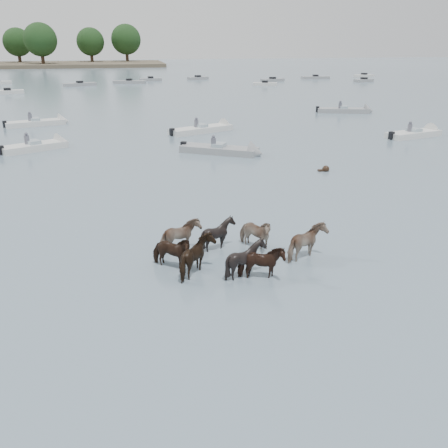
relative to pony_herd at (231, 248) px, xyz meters
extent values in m
plane|color=slate|center=(0.57, -2.20, -0.57)|extent=(400.00, 400.00, 0.00)
imported|color=black|center=(-2.14, -0.01, -0.01)|extent=(1.75, 1.47, 1.36)
imported|color=gray|center=(-1.62, 1.37, -0.02)|extent=(1.76, 1.77, 1.36)
imported|color=black|center=(-0.19, 1.33, -0.01)|extent=(1.54, 1.46, 1.36)
imported|color=gray|center=(1.18, 1.08, -0.02)|extent=(1.60, 1.69, 1.35)
imported|color=black|center=(-1.28, -0.70, 0.03)|extent=(1.48, 1.65, 1.45)
imported|color=black|center=(0.27, -1.13, 0.01)|extent=(1.63, 1.56, 1.42)
imported|color=black|center=(0.71, -1.45, -0.04)|extent=(1.65, 0.95, 1.32)
imported|color=#7E6656|center=(2.83, -0.31, 0.02)|extent=(1.81, 1.86, 1.43)
sphere|color=black|center=(8.57, 11.40, -0.45)|extent=(0.44, 0.44, 0.44)
cube|color=black|center=(8.32, 11.40, -0.55)|extent=(0.50, 0.22, 0.18)
cube|color=silver|center=(-9.93, 21.39, -0.37)|extent=(4.78, 3.71, 0.55)
cone|color=silver|center=(-7.95, 22.56, -0.37)|extent=(1.59, 1.84, 1.60)
cube|color=#99ADB7|center=(-9.93, 21.39, -0.02)|extent=(1.26, 1.37, 0.35)
cube|color=black|center=(-11.91, 20.23, -0.22)|extent=(0.48, 0.48, 0.60)
cylinder|color=#595966|center=(-10.33, 21.39, 0.18)|extent=(0.36, 0.36, 0.70)
sphere|color=#595966|center=(-10.33, 21.39, 0.63)|extent=(0.24, 0.24, 0.24)
cube|color=gray|center=(3.12, 17.59, -0.37)|extent=(5.53, 4.22, 0.55)
cone|color=gray|center=(5.47, 16.16, -0.37)|extent=(1.60, 1.83, 1.60)
cube|color=#99ADB7|center=(3.12, 17.59, -0.02)|extent=(1.27, 1.37, 0.35)
cube|color=black|center=(0.77, 19.02, -0.22)|extent=(0.48, 0.48, 0.60)
cylinder|color=#595966|center=(2.72, 17.59, 0.18)|extent=(0.36, 0.36, 0.70)
sphere|color=#595966|center=(2.72, 17.59, 0.63)|extent=(0.24, 0.24, 0.24)
cube|color=silver|center=(3.21, 26.01, -0.37)|extent=(5.99, 3.91, 0.55)
cone|color=silver|center=(5.87, 27.24, -0.37)|extent=(1.49, 1.83, 1.60)
cube|color=#99ADB7|center=(3.21, 26.01, -0.02)|extent=(1.20, 1.35, 0.35)
cube|color=black|center=(0.55, 24.78, -0.22)|extent=(0.46, 0.46, 0.60)
cylinder|color=#595966|center=(2.81, 26.01, 0.18)|extent=(0.36, 0.36, 0.70)
sphere|color=#595966|center=(2.81, 26.01, 0.63)|extent=(0.24, 0.24, 0.24)
cube|color=silver|center=(20.12, 20.24, -0.37)|extent=(5.25, 2.90, 0.55)
cone|color=silver|center=(22.52, 20.92, -0.37)|extent=(1.30, 1.78, 1.60)
cube|color=#99ADB7|center=(20.12, 20.24, -0.02)|extent=(1.07, 1.30, 0.35)
cube|color=black|center=(17.71, 19.57, -0.22)|extent=(0.43, 0.43, 0.60)
cylinder|color=#595966|center=(19.72, 20.24, 0.18)|extent=(0.36, 0.36, 0.70)
sphere|color=#595966|center=(19.72, 20.24, 0.63)|extent=(0.24, 0.24, 0.24)
cube|color=gray|center=(20.66, 34.78, -0.37)|extent=(5.87, 3.11, 0.55)
cone|color=gray|center=(23.37, 34.00, -0.37)|extent=(1.31, 1.79, 1.60)
cube|color=#99ADB7|center=(20.66, 34.78, -0.02)|extent=(1.08, 1.30, 0.35)
cube|color=black|center=(17.94, 35.57, -0.22)|extent=(0.43, 0.43, 0.60)
cylinder|color=#595966|center=(20.26, 34.78, 0.18)|extent=(0.36, 0.36, 0.70)
sphere|color=#595966|center=(20.26, 34.78, 0.63)|extent=(0.24, 0.24, 0.24)
cube|color=silver|center=(-11.47, 32.68, -0.37)|extent=(5.53, 3.10, 0.55)
cone|color=silver|center=(-8.95, 33.47, -0.37)|extent=(1.34, 1.80, 1.60)
cube|color=#99ADB7|center=(-11.47, 32.68, -0.02)|extent=(1.10, 1.31, 0.35)
cube|color=black|center=(-14.00, 31.89, -0.22)|extent=(0.44, 0.44, 0.60)
cylinder|color=#595966|center=(-11.87, 32.68, 0.18)|extent=(0.36, 0.36, 0.70)
sphere|color=#595966|center=(-11.87, 32.68, 0.63)|extent=(0.24, 0.24, 0.24)
cube|color=silver|center=(-19.97, 63.78, -0.35)|extent=(4.78, 2.43, 0.60)
cube|color=black|center=(-19.97, 63.78, 0.03)|extent=(1.19, 1.19, 0.50)
cube|color=gray|center=(-10.25, 75.17, -0.35)|extent=(5.73, 3.50, 0.60)
cube|color=black|center=(-10.25, 75.17, 0.03)|extent=(1.30, 1.30, 0.50)
cube|color=gray|center=(-1.59, 78.59, -0.35)|extent=(6.15, 2.86, 0.60)
cube|color=black|center=(-1.59, 78.59, 0.03)|extent=(1.21, 1.21, 0.50)
cube|color=gray|center=(2.66, 83.73, -0.35)|extent=(4.38, 1.87, 0.60)
cube|color=black|center=(2.66, 83.73, 0.03)|extent=(1.08, 1.08, 0.50)
cube|color=gray|center=(12.34, 85.16, -0.35)|extent=(4.46, 2.83, 0.60)
cube|color=black|center=(12.34, 85.16, 0.03)|extent=(1.28, 1.28, 0.50)
cube|color=silver|center=(21.80, 68.99, -0.35)|extent=(4.47, 2.94, 0.60)
cube|color=black|center=(21.80, 68.99, 0.03)|extent=(1.30, 1.30, 0.50)
cube|color=gray|center=(25.77, 77.27, -0.35)|extent=(5.12, 3.29, 0.60)
cube|color=black|center=(25.77, 77.27, 0.03)|extent=(1.31, 1.31, 0.50)
cube|color=gray|center=(36.54, 81.96, -0.35)|extent=(5.91, 2.07, 0.60)
cube|color=black|center=(36.54, 81.96, 0.03)|extent=(1.09, 1.09, 0.50)
cube|color=gray|center=(42.73, 72.76, -0.35)|extent=(4.36, 2.88, 0.60)
cube|color=black|center=(42.73, 72.76, 0.03)|extent=(1.29, 1.29, 0.50)
cube|color=silver|center=(48.99, 84.83, -0.35)|extent=(4.71, 2.31, 0.60)
cube|color=black|center=(48.99, 84.83, 0.03)|extent=(1.17, 1.17, 0.50)
cylinder|color=#382619|center=(-33.68, 154.09, 1.36)|extent=(1.00, 1.00, 3.86)
sphere|color=black|center=(-33.68, 154.09, 6.40)|extent=(8.57, 8.57, 8.57)
cylinder|color=#382619|center=(-25.01, 141.47, 1.56)|extent=(1.00, 1.00, 4.26)
sphere|color=black|center=(-25.01, 141.47, 7.13)|extent=(9.47, 9.47, 9.47)
cylinder|color=#382619|center=(-11.55, 154.37, 1.39)|extent=(1.00, 1.00, 3.91)
sphere|color=black|center=(-11.55, 154.37, 6.50)|extent=(8.69, 8.69, 8.69)
cylinder|color=#382619|center=(-0.20, 155.51, 1.59)|extent=(1.00, 1.00, 4.30)
sphere|color=black|center=(-0.20, 155.51, 7.21)|extent=(9.57, 9.57, 9.57)
camera|label=1|loc=(-3.48, -15.24, 6.95)|focal=38.27mm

